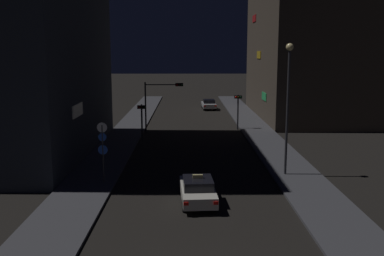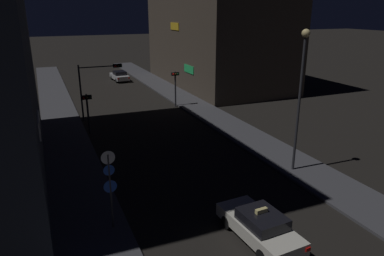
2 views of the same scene
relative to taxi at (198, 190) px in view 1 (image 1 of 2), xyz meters
name	(u,v)px [view 1 (image 1 of 2)]	position (x,y,z in m)	size (l,w,h in m)	color
sidewalk_left	(129,130)	(-6.78, 22.68, -0.66)	(3.38, 68.24, 0.15)	#424247
sidewalk_right	(256,129)	(6.74, 22.68, -0.66)	(3.38, 68.24, 0.15)	#424247
building_facade_left	(31,11)	(-12.76, 12.39, 10.62)	(8.66, 21.31, 22.71)	#282D38
building_facade_right	(306,49)	(14.24, 32.52, 7.73)	(11.70, 22.95, 16.94)	#473D33
taxi	(198,190)	(0.00, 0.00, 0.00)	(2.05, 4.54, 1.62)	silver
far_car	(209,104)	(2.52, 39.76, 0.00)	(2.03, 4.54, 1.42)	#B7B7BC
traffic_light_overhead	(160,96)	(-3.35, 21.66, 2.99)	(3.95, 0.42, 5.15)	#2D2D33
traffic_light_left_kerb	(142,114)	(-4.84, 17.71, 1.69)	(0.80, 0.42, 3.35)	#2D2D33
traffic_light_right_kerb	(238,105)	(4.80, 23.04, 1.95)	(0.80, 0.41, 3.75)	#2D2D33
sign_pole_left	(103,147)	(-5.79, 3.37, 1.70)	(0.62, 0.10, 3.81)	#2D2D33
street_lamp_near_block	(288,90)	(5.98, 5.21, 5.02)	(0.49, 0.49, 8.62)	#2D2D33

